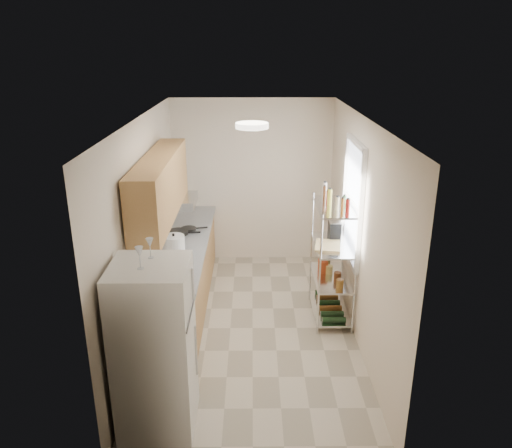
% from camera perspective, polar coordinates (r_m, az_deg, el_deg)
% --- Properties ---
extents(room, '(2.52, 4.42, 2.62)m').
position_cam_1_polar(room, '(5.81, -0.43, -0.83)').
color(room, '#C1B39C').
rests_on(room, ground).
extents(counter_run, '(0.63, 3.51, 0.90)m').
position_cam_1_polar(counter_run, '(6.61, -8.45, -6.36)').
color(counter_run, '#AF7C4A').
rests_on(counter_run, ground).
extents(upper_cabinets, '(0.33, 2.20, 0.72)m').
position_cam_1_polar(upper_cabinets, '(5.84, -10.88, 4.19)').
color(upper_cabinets, '#AF7C4A').
rests_on(upper_cabinets, room).
extents(range_hood, '(0.50, 0.60, 0.12)m').
position_cam_1_polar(range_hood, '(6.70, -9.02, 2.61)').
color(range_hood, '#B7BABC').
rests_on(range_hood, room).
extents(window, '(0.06, 1.00, 1.46)m').
position_cam_1_polar(window, '(6.18, 11.01, 2.54)').
color(window, white).
rests_on(window, room).
extents(bakers_rack, '(0.45, 0.90, 1.73)m').
position_cam_1_polar(bakers_rack, '(6.23, 8.85, -1.48)').
color(bakers_rack, silver).
rests_on(bakers_rack, ground).
extents(ceiling_dome, '(0.34, 0.34, 0.05)m').
position_cam_1_polar(ceiling_dome, '(5.19, -0.46, 11.19)').
color(ceiling_dome, white).
rests_on(ceiling_dome, room).
extents(refrigerator, '(0.67, 0.67, 1.62)m').
position_cam_1_polar(refrigerator, '(4.66, -11.48, -13.72)').
color(refrigerator, silver).
rests_on(refrigerator, ground).
extents(wine_glass_a, '(0.06, 0.06, 0.18)m').
position_cam_1_polar(wine_glass_a, '(4.37, -12.01, -2.72)').
color(wine_glass_a, silver).
rests_on(wine_glass_a, refrigerator).
extents(wine_glass_b, '(0.07, 0.07, 0.19)m').
position_cam_1_polar(wine_glass_b, '(4.18, -13.15, -3.80)').
color(wine_glass_b, silver).
rests_on(wine_glass_b, refrigerator).
extents(rice_cooker, '(0.27, 0.27, 0.22)m').
position_cam_1_polar(rice_cooker, '(6.29, -9.37, -2.29)').
color(rice_cooker, white).
rests_on(rice_cooker, counter_run).
extents(frying_pan_large, '(0.29, 0.29, 0.05)m').
position_cam_1_polar(frying_pan_large, '(6.90, -8.95, -0.97)').
color(frying_pan_large, black).
rests_on(frying_pan_large, counter_run).
extents(frying_pan_small, '(0.26, 0.26, 0.04)m').
position_cam_1_polar(frying_pan_small, '(7.01, -7.72, -0.60)').
color(frying_pan_small, black).
rests_on(frying_pan_small, counter_run).
extents(cutting_board, '(0.36, 0.43, 0.03)m').
position_cam_1_polar(cutting_board, '(6.18, 8.21, -2.47)').
color(cutting_board, tan).
rests_on(cutting_board, bakers_rack).
extents(espresso_machine, '(0.14, 0.21, 0.25)m').
position_cam_1_polar(espresso_machine, '(6.41, 8.94, -0.61)').
color(espresso_machine, black).
rests_on(espresso_machine, bakers_rack).
extents(storage_bag, '(0.11, 0.15, 0.16)m').
position_cam_1_polar(storage_bag, '(6.56, 7.66, -4.77)').
color(storage_bag, '#9A3313').
rests_on(storage_bag, bakers_rack).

